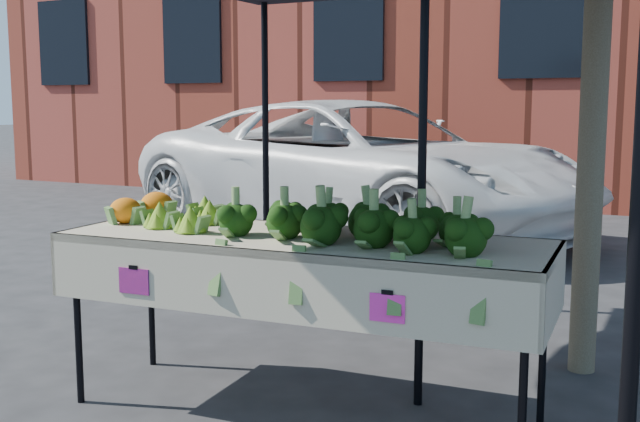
{
  "coord_description": "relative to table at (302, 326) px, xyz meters",
  "views": [
    {
      "loc": [
        1.66,
        -3.37,
        1.54
      ],
      "look_at": [
        -0.08,
        0.11,
        1.0
      ],
      "focal_mm": 43.44,
      "sensor_mm": 36.0,
      "label": 1
    }
  ],
  "objects": [
    {
      "name": "canopy",
      "position": [
        0.13,
        0.45,
        0.92
      ],
      "size": [
        3.16,
        3.16,
        2.74
      ],
      "primitive_type": null,
      "color": "black",
      "rests_on": "ground"
    },
    {
      "name": "table",
      "position": [
        0.0,
        0.0,
        0.0
      ],
      "size": [
        2.45,
        0.95,
        0.9
      ],
      "color": "beige",
      "rests_on": "ground"
    },
    {
      "name": "romanesco_cluster",
      "position": [
        -0.66,
        0.04,
        0.54
      ],
      "size": [
        0.41,
        0.55,
        0.18
      ],
      "primitive_type": "ellipsoid",
      "color": "#81AF25",
      "rests_on": "table"
    },
    {
      "name": "ground",
      "position": [
        0.08,
        0.09,
        -0.45
      ],
      "size": [
        90.0,
        90.0,
        0.0
      ],
      "primitive_type": "plane",
      "color": "#252527"
    },
    {
      "name": "cauliflower_pair",
      "position": [
        -1.03,
        0.07,
        0.53
      ],
      "size": [
        0.21,
        0.41,
        0.16
      ],
      "primitive_type": "ellipsoid",
      "color": "orange",
      "rests_on": "table"
    },
    {
      "name": "broccoli_heap",
      "position": [
        0.28,
        0.03,
        0.57
      ],
      "size": [
        1.35,
        0.55,
        0.23
      ],
      "primitive_type": "ellipsoid",
      "color": "black",
      "rests_on": "table"
    }
  ]
}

